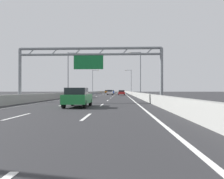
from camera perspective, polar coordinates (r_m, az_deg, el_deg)
name	(u,v)px	position (r m, az deg, el deg)	size (l,w,h in m)	color
ground_plane	(113,93)	(98.61, 0.27, -1.02)	(260.00, 260.00, 0.00)	#2D2D30
lane_dash_left_1	(18,116)	(12.35, -23.63, -6.54)	(0.16, 3.00, 0.01)	white
lane_dash_left_2	(64,105)	(20.79, -12.67, -3.98)	(0.16, 3.00, 0.01)	white
lane_dash_left_3	(81,100)	(29.56, -8.14, -2.86)	(0.16, 3.00, 0.01)	white
lane_dash_left_4	(91,98)	(38.43, -5.70, -2.25)	(0.16, 3.00, 0.01)	white
lane_dash_left_5	(96,97)	(47.36, -4.17, -1.87)	(0.16, 3.00, 0.01)	white
lane_dash_left_6	(100,96)	(56.31, -3.13, -1.61)	(0.16, 3.00, 0.01)	white
lane_dash_left_7	(103,95)	(65.27, -2.38, -1.42)	(0.16, 3.00, 0.01)	white
lane_dash_left_8	(105,94)	(74.24, -1.81, -1.28)	(0.16, 3.00, 0.01)	white
lane_dash_left_9	(107,94)	(83.22, -1.36, -1.16)	(0.16, 3.00, 0.01)	white
lane_dash_left_10	(108,94)	(92.20, -1.00, -1.07)	(0.16, 3.00, 0.01)	white
lane_dash_left_11	(109,93)	(101.18, -0.70, -1.00)	(0.16, 3.00, 0.01)	white
lane_dash_left_12	(110,93)	(110.17, -0.45, -0.93)	(0.16, 3.00, 0.01)	white
lane_dash_left_13	(111,93)	(119.16, -0.24, -0.88)	(0.16, 3.00, 0.01)	white
lane_dash_left_14	(112,93)	(128.15, -0.06, -0.83)	(0.16, 3.00, 0.01)	white
lane_dash_left_15	(112,92)	(137.14, 0.10, -0.79)	(0.16, 3.00, 0.01)	white
lane_dash_left_16	(113,92)	(146.14, 0.24, -0.76)	(0.16, 3.00, 0.01)	white
lane_dash_left_17	(113,92)	(155.13, 0.36, -0.73)	(0.16, 3.00, 0.01)	white
lane_dash_right_1	(86,117)	(11.26, -6.79, -7.17)	(0.16, 3.00, 0.01)	white
lane_dash_right_2	(102,105)	(20.16, -2.71, -4.10)	(0.16, 3.00, 0.01)	white
lane_dash_right_3	(108,100)	(29.12, -1.15, -2.91)	(0.16, 3.00, 0.01)	white
lane_dash_right_4	(111,98)	(38.10, -0.32, -2.27)	(0.16, 3.00, 0.01)	white
lane_dash_right_5	(113,97)	(47.09, 0.19, -1.88)	(0.16, 3.00, 0.01)	white
lane_dash_right_6	(114,96)	(56.08, 0.53, -1.62)	(0.16, 3.00, 0.01)	white
lane_dash_right_7	(115,95)	(65.07, 0.78, -1.42)	(0.16, 3.00, 0.01)	white
lane_dash_right_8	(116,94)	(74.07, 0.97, -1.28)	(0.16, 3.00, 0.01)	white
lane_dash_right_9	(116,94)	(83.06, 1.12, -1.16)	(0.16, 3.00, 0.01)	white
lane_dash_right_10	(117,94)	(92.06, 1.24, -1.07)	(0.16, 3.00, 0.01)	white
lane_dash_right_11	(117,93)	(101.06, 1.34, -1.00)	(0.16, 3.00, 0.01)	white
lane_dash_right_12	(117,93)	(110.06, 1.42, -0.93)	(0.16, 3.00, 0.01)	white
lane_dash_right_13	(118,93)	(119.05, 1.49, -0.88)	(0.16, 3.00, 0.01)	white
lane_dash_right_14	(118,93)	(128.05, 1.55, -0.83)	(0.16, 3.00, 0.01)	white
lane_dash_right_15	(118,92)	(137.05, 1.60, -0.79)	(0.16, 3.00, 0.01)	white
lane_dash_right_16	(118,92)	(146.05, 1.65, -0.76)	(0.16, 3.00, 0.01)	white
lane_dash_right_17	(118,92)	(155.05, 1.69, -0.73)	(0.16, 3.00, 0.01)	white
edge_line_left	(99,94)	(86.99, -3.48, -1.12)	(0.16, 176.00, 0.01)	white
edge_line_right	(125,94)	(86.56, 3.46, -1.13)	(0.16, 176.00, 0.01)	white
barrier_left	(100,92)	(109.04, -3.17, -0.69)	(0.45, 220.00, 0.95)	#9E9E99
barrier_right	(127,92)	(108.59, 4.10, -0.69)	(0.45, 220.00, 0.95)	#9E9E99
sign_gantry	(90,60)	(25.13, -5.95, 7.76)	(16.73, 0.36, 6.36)	gray
streetlamp_left_mid	(69,71)	(47.10, -11.26, 4.69)	(2.58, 0.28, 9.50)	slate
streetlamp_right_mid	(139,71)	(45.95, 7.22, 4.81)	(2.58, 0.28, 9.50)	slate
streetlamp_left_far	(93,80)	(86.49, -4.99, 2.45)	(2.58, 0.28, 9.50)	slate
streetlamp_right_far	(131,80)	(85.87, 4.95, 2.47)	(2.58, 0.28, 9.50)	slate
orange_car	(107,92)	(111.30, -1.46, -0.53)	(1.71, 4.19, 1.51)	orange
red_car	(122,93)	(61.99, 2.54, -0.80)	(1.85, 4.62, 1.42)	red
green_car	(78,97)	(17.88, -9.03, -2.09)	(1.82, 4.14, 1.57)	#1E7A38
black_car	(82,94)	(40.25, -7.95, -1.09)	(1.75, 4.49, 1.44)	black
white_car	(110,92)	(67.80, -0.53, -0.73)	(1.70, 4.63, 1.51)	silver
silver_car	(108,91)	(119.81, -1.19, -0.52)	(1.76, 4.41, 1.42)	#A8ADB2
blue_car	(112,92)	(80.12, -0.07, -0.66)	(1.87, 4.45, 1.46)	#2347AD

